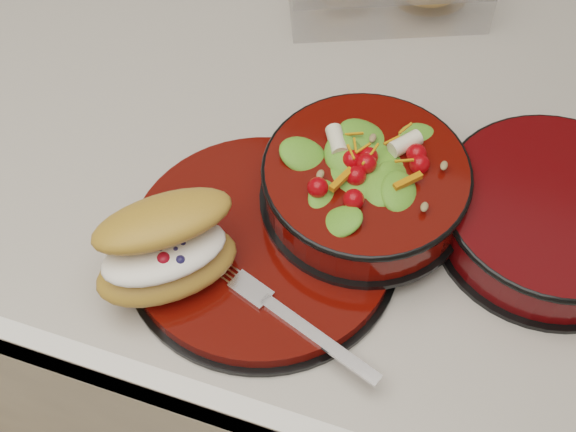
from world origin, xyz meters
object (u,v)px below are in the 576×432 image
(dinner_plate, at_px, (263,245))
(extra_bowl, at_px, (553,215))
(croissant, at_px, (167,249))
(fork, at_px, (298,324))
(island_counter, at_px, (344,311))
(salad_bowl, at_px, (366,179))

(dinner_plate, distance_m, extra_bowl, 0.28)
(dinner_plate, relative_size, extra_bowl, 1.19)
(dinner_plate, height_order, croissant, croissant)
(dinner_plate, distance_m, fork, 0.10)
(croissant, bearing_deg, extra_bowl, -13.31)
(island_counter, xyz_separation_m, salad_bowl, (0.03, -0.12, 0.50))
(croissant, bearing_deg, island_counter, 24.37)
(salad_bowl, relative_size, croissant, 1.33)
(croissant, bearing_deg, salad_bowl, 1.94)
(dinner_plate, height_order, fork, fork)
(salad_bowl, bearing_deg, dinner_plate, -135.94)
(island_counter, height_order, salad_bowl, salad_bowl)
(fork, height_order, extra_bowl, extra_bowl)
(extra_bowl, bearing_deg, fork, -136.43)
(island_counter, height_order, dinner_plate, dinner_plate)
(island_counter, relative_size, fork, 7.74)
(dinner_plate, height_order, salad_bowl, salad_bowl)
(island_counter, bearing_deg, croissant, -114.44)
(island_counter, bearing_deg, dinner_plate, -104.27)
(dinner_plate, bearing_deg, croissant, -138.01)
(croissant, xyz_separation_m, fork, (0.13, -0.01, -0.04))
(dinner_plate, relative_size, salad_bowl, 1.31)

